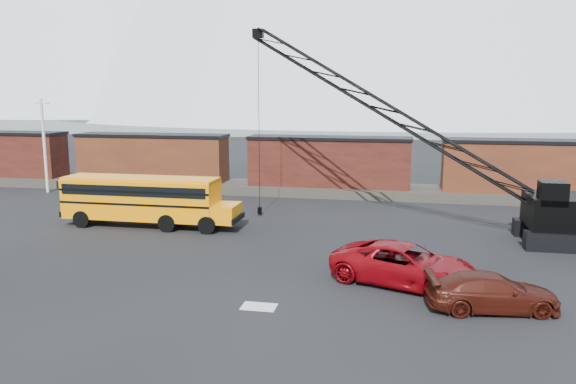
# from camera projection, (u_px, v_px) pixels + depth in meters

# --- Properties ---
(ground) EXTENTS (160.00, 160.00, 0.00)m
(ground) POSITION_uv_depth(u_px,v_px,m) (270.00, 275.00, 26.58)
(ground) COLOR black
(ground) RESTS_ON ground
(gravel_berm) EXTENTS (120.00, 5.00, 0.70)m
(gravel_berm) POSITION_uv_depth(u_px,v_px,m) (329.00, 190.00, 47.75)
(gravel_berm) COLOR #47433B
(gravel_berm) RESTS_ON ground
(boxcar_west_near) EXTENTS (13.70, 3.10, 4.17)m
(boxcar_west_near) POSITION_uv_depth(u_px,v_px,m) (152.00, 157.00, 50.44)
(boxcar_west_near) COLOR #481F14
(boxcar_west_near) RESTS_ON gravel_berm
(boxcar_mid) EXTENTS (13.70, 3.10, 4.17)m
(boxcar_mid) POSITION_uv_depth(u_px,v_px,m) (329.00, 162.00, 47.33)
(boxcar_mid) COLOR #512116
(boxcar_mid) RESTS_ON gravel_berm
(boxcar_east_near) EXTENTS (13.70, 3.10, 4.17)m
(boxcar_east_near) POSITION_uv_depth(u_px,v_px,m) (531.00, 166.00, 44.21)
(boxcar_east_near) COLOR #481F14
(boxcar_east_near) RESTS_ON gravel_berm
(utility_pole) EXTENTS (1.40, 0.24, 8.00)m
(utility_pole) POSITION_uv_depth(u_px,v_px,m) (44.00, 144.00, 47.89)
(utility_pole) COLOR silver
(utility_pole) RESTS_ON ground
(snow_patch) EXTENTS (1.40, 0.90, 0.02)m
(snow_patch) POSITION_uv_depth(u_px,v_px,m) (259.00, 307.00, 22.62)
(snow_patch) COLOR silver
(snow_patch) RESTS_ON ground
(school_bus) EXTENTS (11.65, 2.65, 3.19)m
(school_bus) POSITION_uv_depth(u_px,v_px,m) (146.00, 199.00, 35.93)
(school_bus) COLOR #FF9005
(school_bus) RESTS_ON ground
(red_pickup) EXTENTS (7.23, 5.11, 1.83)m
(red_pickup) POSITION_uv_depth(u_px,v_px,m) (405.00, 265.00, 25.15)
(red_pickup) COLOR maroon
(red_pickup) RESTS_ON ground
(maroon_suv) EXTENTS (5.40, 2.88, 1.49)m
(maroon_suv) POSITION_uv_depth(u_px,v_px,m) (492.00, 292.00, 22.18)
(maroon_suv) COLOR #3E120B
(maroon_suv) RESTS_ON ground
(crawler_crane) EXTENTS (22.40, 6.43, 12.88)m
(crawler_crane) POSITION_uv_depth(u_px,v_px,m) (394.00, 115.00, 34.53)
(crawler_crane) COLOR black
(crawler_crane) RESTS_ON ground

